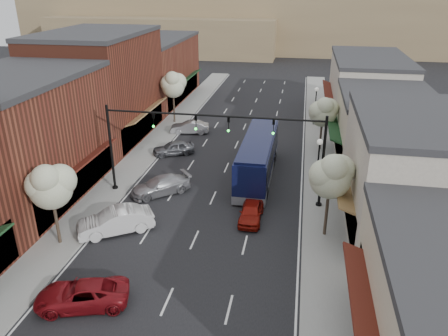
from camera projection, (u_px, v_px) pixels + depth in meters
The scene contains 28 objects.
ground at pixel (187, 258), 26.49m from camera, with size 160.00×160.00×0.00m, color black.
sidewalk_left at pixel (153, 144), 44.54m from camera, with size 2.80×73.00×0.15m, color gray.
sidewalk_right at pixel (321, 155), 41.79m from camera, with size 2.80×73.00×0.15m, color gray.
curb_left at pixel (166, 145), 44.31m from camera, with size 0.25×73.00×0.17m, color gray.
curb_right at pixel (306, 154), 42.02m from camera, with size 0.25×73.00×0.17m, color gray.
bldg_left_midnear at pixel (19, 139), 32.38m from camera, with size 10.14×14.10×9.40m.
bldg_left_midfar at pixel (100, 87), 44.73m from camera, with size 10.14×14.10×10.90m.
bldg_left_far at pixel (152, 70), 59.66m from camera, with size 10.14×18.10×8.40m.
bldg_right_midnear at pixel (414, 176), 28.11m from camera, with size 9.14×12.10×7.90m.
bldg_right_midfar at pixel (384, 129), 39.24m from camera, with size 9.14×12.10×6.40m.
bldg_right_far at pixel (367, 88), 51.68m from camera, with size 9.14×16.10×7.40m.
hill_far at pixel (281, 22), 105.34m from camera, with size 120.00×30.00×12.00m, color #7A6647.
hill_near at pixel (167, 34), 99.40m from camera, with size 50.00×20.00×8.00m, color #7A6647.
signal_mast_right at pixel (290, 147), 30.95m from camera, with size 8.22×0.46×7.00m.
signal_mast_left at pixel (139, 137), 32.79m from camera, with size 8.22×0.46×7.00m.
tree_right_near at pixel (331, 175), 26.91m from camera, with size 2.85×2.65×5.95m.
tree_right_far at pixel (324, 111), 41.54m from camera, with size 2.85×2.65×5.43m.
tree_left_near at pixel (50, 185), 26.11m from camera, with size 2.85×2.65×5.69m.
tree_left_far at pixel (173, 84), 49.43m from camera, with size 2.85×2.65×6.13m.
lamp_post_near at pixel (319, 157), 33.50m from camera, with size 0.44×0.44×4.44m.
lamp_post_far at pixel (316, 100), 49.29m from camera, with size 0.44×0.44×4.44m.
coach_bus at pixel (258, 157), 36.61m from camera, with size 2.63×11.50×3.51m.
red_hatchback at pixel (251, 212), 30.40m from camera, with size 1.52×3.77×1.28m, color maroon.
parked_car_a at pixel (82, 295), 22.39m from camera, with size 2.19×4.76×1.32m, color maroon.
parked_car_b at pixel (115, 221), 28.87m from camera, with size 1.74×4.98×1.64m, color silver.
parked_car_c at pixel (161, 185), 34.16m from camera, with size 1.94×4.77×1.38m, color #9F9FA4.
parked_car_d at pixel (174, 148), 41.80m from camera, with size 1.59×3.95×1.35m, color #5B5D63.
parked_car_e at pixel (190, 127), 47.59m from camera, with size 1.45×4.17×1.37m, color #A2A2A7.
Camera 1 is at (6.19, -21.37, 15.54)m, focal length 35.00 mm.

